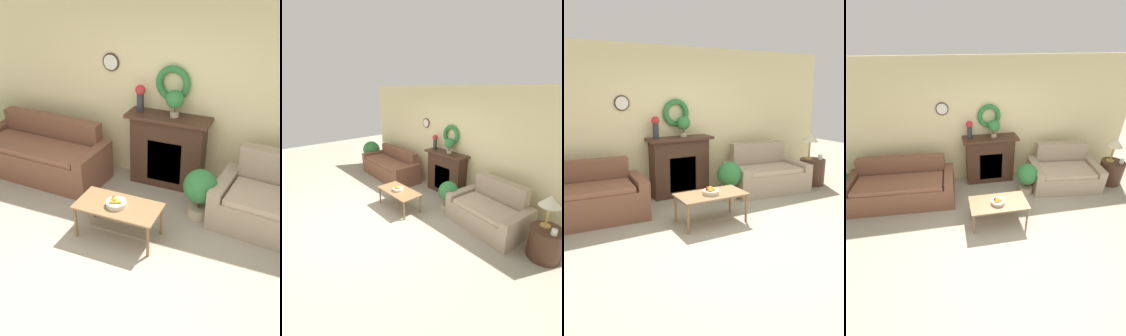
% 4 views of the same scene
% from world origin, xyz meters
% --- Properties ---
extents(ground_plane, '(16.00, 16.00, 0.00)m').
position_xyz_m(ground_plane, '(0.00, 0.00, 0.00)').
color(ground_plane, '#9E937F').
extents(wall_back, '(6.80, 0.16, 2.70)m').
position_xyz_m(wall_back, '(-0.00, 2.41, 1.35)').
color(wall_back, beige).
rests_on(wall_back, ground_plane).
extents(fireplace, '(1.21, 0.41, 1.10)m').
position_xyz_m(fireplace, '(-0.01, 2.20, 0.56)').
color(fireplace, '#42281C').
rests_on(fireplace, ground_plane).
extents(couch_left, '(2.12, 0.96, 0.87)m').
position_xyz_m(couch_left, '(-1.93, 1.74, 0.32)').
color(couch_left, brown).
rests_on(couch_left, ground_plane).
extents(loveseat_right, '(1.58, 1.06, 0.91)m').
position_xyz_m(loveseat_right, '(1.61, 1.73, 0.31)').
color(loveseat_right, tan).
rests_on(loveseat_right, ground_plane).
extents(coffee_table, '(1.03, 0.53, 0.45)m').
position_xyz_m(coffee_table, '(-0.13, 0.77, 0.40)').
color(coffee_table, olive).
rests_on(coffee_table, ground_plane).
extents(fruit_bowl, '(0.25, 0.25, 0.12)m').
position_xyz_m(fruit_bowl, '(-0.15, 0.75, 0.49)').
color(fruit_bowl, beige).
rests_on(fruit_bowl, coffee_table).
extents(side_table_by_loveseat, '(0.51, 0.51, 0.54)m').
position_xyz_m(side_table_by_loveseat, '(2.74, 1.60, 0.27)').
color(side_table_by_loveseat, '#42281C').
rests_on(side_table_by_loveseat, ground_plane).
extents(table_lamp, '(0.33, 0.33, 0.55)m').
position_xyz_m(table_lamp, '(2.68, 1.65, 0.98)').
color(table_lamp, '#B28E42').
rests_on(table_lamp, side_table_by_loveseat).
extents(mug, '(0.09, 0.09, 0.10)m').
position_xyz_m(mug, '(2.86, 1.51, 0.58)').
color(mug, silver).
rests_on(mug, side_table_by_loveseat).
extents(vase_on_mantel_left, '(0.15, 0.15, 0.39)m').
position_xyz_m(vase_on_mantel_left, '(-0.45, 2.21, 1.33)').
color(vase_on_mantel_left, '#2D2D33').
rests_on(vase_on_mantel_left, fireplace).
extents(potted_plant_on_mantel, '(0.25, 0.25, 0.38)m').
position_xyz_m(potted_plant_on_mantel, '(0.07, 2.19, 1.34)').
color(potted_plant_on_mantel, tan).
rests_on(potted_plant_on_mantel, fireplace).
extents(potted_plant_floor_by_couch, '(0.57, 0.57, 0.90)m').
position_xyz_m(potted_plant_floor_by_couch, '(-3.19, 1.79, 0.57)').
color(potted_plant_floor_by_couch, tan).
rests_on(potted_plant_floor_by_couch, ground_plane).
extents(potted_plant_floor_by_loveseat, '(0.45, 0.45, 0.69)m').
position_xyz_m(potted_plant_floor_by_loveseat, '(0.67, 1.54, 0.42)').
color(potted_plant_floor_by_loveseat, tan).
rests_on(potted_plant_floor_by_loveseat, ground_plane).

